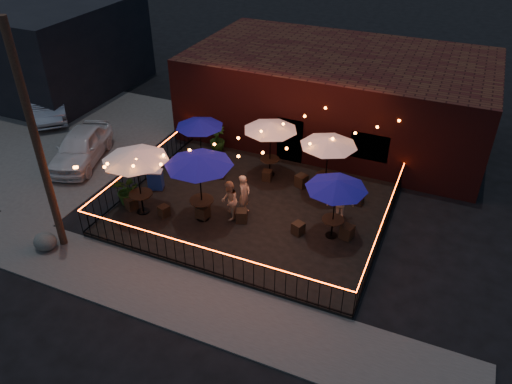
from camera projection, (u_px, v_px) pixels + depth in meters
ground at (231, 240)px, 18.10m from camera, size 110.00×110.00×0.00m
patio at (253, 209)px, 19.59m from camera, size 10.00×8.00×0.15m
sidewalk at (185, 299)px, 15.61m from camera, size 18.00×2.50×0.05m
parking_lot at (52, 134)px, 25.15m from camera, size 11.00×12.00×0.02m
brick_building at (338, 94)px, 24.29m from camera, size 14.00×8.00×4.00m
background_building at (24, 42)px, 29.59m from camera, size 12.00×9.00×5.00m
utility_pole at (37, 145)px, 15.71m from camera, size 0.26×0.26×8.00m
fence_front at (203, 260)px, 16.21m from camera, size 10.00×0.04×1.04m
fence_left at (144, 170)px, 20.93m from camera, size 0.04×8.00×1.04m
fence_right at (383, 228)px, 17.60m from camera, size 0.04×8.00×1.04m
festoon_lights at (225, 153)px, 18.35m from camera, size 10.02×8.72×1.32m
cafe_table_0 at (135, 156)px, 17.94m from camera, size 3.23×3.23×2.71m
cafe_table_1 at (199, 124)px, 21.04m from camera, size 2.07×2.07×2.28m
cafe_table_2 at (199, 161)px, 17.56m from camera, size 3.28×3.28×2.75m
cafe_table_3 at (270, 127)px, 20.35m from camera, size 2.36×2.36×2.50m
cafe_table_4 at (337, 185)px, 16.86m from camera, size 2.47×2.47×2.39m
cafe_table_5 at (329, 142)px, 19.23m from camera, size 2.41×2.41×2.50m
bistro_chair_0 at (131, 203)px, 19.37m from camera, size 0.52×0.52×0.47m
bistro_chair_1 at (164, 211)px, 18.99m from camera, size 0.46×0.46×0.43m
bistro_chair_2 at (175, 164)px, 21.82m from camera, size 0.50×0.50×0.51m
bistro_chair_3 at (220, 172)px, 21.32m from camera, size 0.49×0.49×0.50m
bistro_chair_4 at (203, 212)px, 18.85m from camera, size 0.48×0.48×0.51m
bistro_chair_5 at (242, 216)px, 18.68m from camera, size 0.52×0.52×0.48m
bistro_chair_6 at (267, 175)px, 21.12m from camera, size 0.43×0.43×0.45m
bistro_chair_7 at (301, 181)px, 20.70m from camera, size 0.55×0.55×0.51m
bistro_chair_8 at (298, 228)px, 18.06m from camera, size 0.49×0.49×0.45m
bistro_chair_9 at (347, 232)px, 17.84m from camera, size 0.52×0.52×0.51m
bistro_chair_10 at (342, 192)px, 20.02m from camera, size 0.44×0.44×0.45m
bistro_chair_11 at (358, 199)px, 19.64m from camera, size 0.43×0.43×0.46m
patron_a at (244, 195)px, 18.83m from camera, size 0.42×0.61×1.64m
patron_b at (229, 201)px, 18.52m from camera, size 0.86×0.95×1.60m
patron_c at (341, 200)px, 18.59m from camera, size 1.14×0.89×1.56m
potted_shrub_a at (128, 190)px, 19.45m from camera, size 1.13×0.98×1.23m
potted_shrub_b at (192, 161)px, 21.26m from camera, size 0.85×0.75×1.32m
potted_shrub_c at (217, 139)px, 23.05m from camera, size 0.92×0.92×1.26m
cooler at (155, 179)px, 20.47m from camera, size 0.75×0.64×0.83m
boulder at (45, 242)px, 17.49m from camera, size 1.10×1.03×0.68m
car_white at (81, 147)px, 22.45m from camera, size 3.03×4.70×1.49m
car_silver at (47, 100)px, 26.61m from camera, size 4.79×4.89×1.67m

